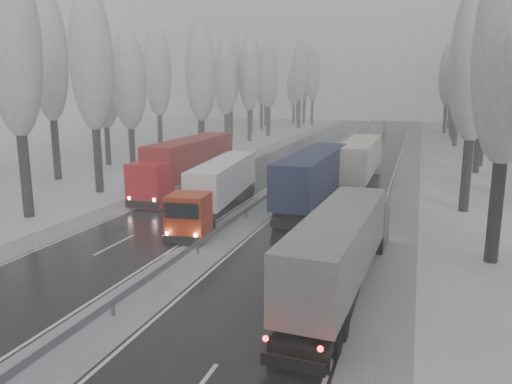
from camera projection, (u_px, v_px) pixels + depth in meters
The scene contains 54 objects.
ground at pixel (42, 370), 16.06m from camera, with size 260.00×260.00×0.00m, color silver.
carriageway_right at pixel (343, 195), 42.36m from camera, with size 7.50×200.00×0.03m, color black.
carriageway_left at pixel (228, 187), 45.56m from camera, with size 7.50×200.00×0.03m, color black.
median_slush at pixel (284, 191), 43.96m from camera, with size 3.00×200.00×0.04m, color #A0A3A7.
shoulder_right at pixel (404, 198), 40.85m from camera, with size 2.40×200.00×0.04m, color #A0A3A7.
shoulder_left at pixel (179, 184), 47.07m from camera, with size 2.40×200.00×0.04m, color #A0A3A7.
median_guardrail at pixel (284, 184), 43.83m from camera, with size 0.12×200.00×0.76m.
tree_16 at pixel (512, 50), 23.87m from camera, with size 3.60×3.60×16.53m.
tree_18 at pixel (476, 61), 34.59m from camera, with size 3.60×3.60×16.58m.
tree_20 at pixel (510, 73), 41.24m from camera, with size 3.60×3.60×15.71m.
tree_22 at pixel (484, 75), 51.19m from camera, with size 3.60×3.60×15.86m.
tree_24 at pixel (490, 49), 55.36m from camera, with size 3.60×3.60×20.49m.
tree_26 at pixel (476, 63), 65.22m from camera, with size 3.60×3.60×18.78m.
tree_28 at pixel (461, 63), 75.42m from camera, with size 3.60×3.60×19.62m.
tree_29 at pixel (510, 70), 77.09m from camera, with size 3.60×3.60×18.11m.
tree_30 at pixel (458, 72), 84.65m from camera, with size 3.60×3.60×17.86m.
tree_31 at pixel (493, 70), 86.47m from camera, with size 3.60×3.60×18.58m.
tree_32 at pixel (455, 75), 91.68m from camera, with size 3.60×3.60×17.33m.
tree_33 at pixel (471, 86), 94.84m from camera, with size 3.60×3.60×14.33m.
tree_34 at pixel (448, 75), 98.52m from camera, with size 3.60×3.60×17.63m.
tree_35 at pixel (497, 73), 99.35m from camera, with size 3.60×3.60×18.25m.
tree_36 at pixel (453, 68), 106.94m from camera, with size 3.60×3.60×20.23m.
tree_37 at pixel (485, 80), 109.04m from camera, with size 3.60×3.60×16.37m.
tree_38 at pixel (458, 76), 116.55m from camera, with size 3.60×3.60×17.97m.
tree_39 at pixel (469, 81), 119.64m from camera, with size 3.60×3.60×16.19m.
tree_56 at pixel (13, 45), 32.76m from camera, with size 3.60×3.60×18.12m.
tree_58 at pixel (92, 61), 41.25m from camera, with size 3.60×3.60×17.21m.
tree_59 at pixel (48, 56), 47.16m from camera, with size 3.60×3.60×18.41m.
tree_60 at pixel (129, 81), 51.32m from camera, with size 3.60×3.60×14.84m.
tree_61 at pixel (104, 87), 56.92m from camera, with size 3.60×3.60×13.95m.
tree_62 at pixel (201, 75), 58.87m from camera, with size 3.60×3.60×16.04m.
tree_63 at pixel (158, 72), 64.89m from camera, with size 3.60×3.60×16.88m.
tree_64 at pixel (199, 80), 68.62m from camera, with size 3.60×3.60×15.42m.
tree_65 at pixel (199, 62), 72.36m from camera, with size 3.60×3.60×19.48m.
tree_66 at pixel (226, 82), 77.58m from camera, with size 3.60×3.60×15.23m.
tree_67 at pixel (227, 75), 81.48m from camera, with size 3.60×3.60×17.09m.
tree_68 at pixel (249, 77), 83.20m from camera, with size 3.60×3.60×16.65m.
tree_69 at pixel (231, 67), 88.05m from camera, with size 3.60×3.60×19.35m.
tree_70 at pixel (268, 76), 92.44m from camera, with size 3.60×3.60×17.09m.
tree_71 at pixel (251, 68), 97.28m from camera, with size 3.60×3.60×19.61m.
tree_72 at pixel (269, 84), 102.19m from camera, with size 3.60×3.60×15.11m.
tree_73 at pixel (262, 77), 106.51m from camera, with size 3.60×3.60×17.22m.
tree_74 at pixel (300, 71), 110.45m from camera, with size 3.60×3.60×19.68m.
tree_75 at pixel (266, 75), 117.10m from camera, with size 3.60×3.60×18.60m.
tree_76 at pixel (313, 75), 119.02m from camera, with size 3.60×3.60×18.55m.
tree_77 at pixel (294, 86), 125.01m from camera, with size 3.60×3.60×14.32m.
tree_78 at pixel (305, 73), 126.09m from camera, with size 3.60×3.60×19.55m.
tree_79 at pixel (298, 80), 130.98m from camera, with size 3.60×3.60×17.07m.
truck_grey_tarp at pixel (344, 242), 22.10m from camera, with size 3.04×14.78×3.77m.
truck_blue_box at pixel (316, 174), 37.51m from camera, with size 2.97×16.86×4.31m.
truck_cream_box at pixel (361, 158), 46.26m from camera, with size 2.70×16.68×4.27m.
box_truck_distant at pixel (378, 126), 99.18m from camera, with size 2.44×7.51×2.79m.
truck_red_white at pixel (220, 184), 35.72m from camera, with size 3.81×14.41×3.67m.
truck_red_red at pixel (187, 161), 43.78m from camera, with size 3.17×17.39×4.44m.
Camera 1 is at (11.10, -11.67, 8.90)m, focal length 35.00 mm.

